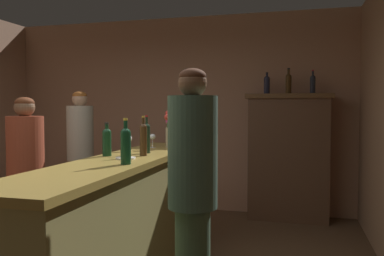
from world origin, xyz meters
name	(u,v)px	position (x,y,z in m)	size (l,w,h in m)	color
wall_back	(176,113)	(0.00, 3.03, 1.39)	(5.18, 0.12, 2.78)	tan
bar_counter	(124,223)	(0.41, 0.31, 0.54)	(0.58, 2.89, 1.07)	olive
display_cabinet	(288,154)	(1.64, 2.74, 0.86)	(1.10, 0.42, 1.65)	brown
wine_bottle_riesling	(143,138)	(0.50, 0.49, 1.22)	(0.06, 0.06, 0.34)	#452C17
wine_bottle_syrah	(147,137)	(0.46, 0.69, 1.21)	(0.06, 0.06, 0.34)	#1C3322
wine_bottle_rose	(107,140)	(0.22, 0.40, 1.20)	(0.08, 0.08, 0.28)	#143A1F
wine_bottle_chardonnay	(126,144)	(0.58, -0.02, 1.21)	(0.07, 0.07, 0.33)	#133E24
wine_glass_front	(152,138)	(0.33, 1.17, 1.17)	(0.07, 0.07, 0.14)	white
wine_glass_mid	(128,139)	(0.23, 0.80, 1.18)	(0.07, 0.07, 0.15)	white
flower_arrangement	(171,129)	(0.51, 1.22, 1.26)	(0.14, 0.13, 0.37)	tan
cheese_plate	(126,158)	(0.45, 0.26, 1.07)	(0.16, 0.16, 0.01)	white
display_bottle_left	(267,84)	(1.35, 2.74, 1.79)	(0.08, 0.08, 0.28)	#202236
display_bottle_midleft	(289,83)	(1.63, 2.74, 1.80)	(0.08, 0.08, 0.33)	#432D12
display_bottle_center	(313,83)	(1.93, 2.74, 1.79)	(0.07, 0.07, 0.30)	#202532
patron_tall	(26,169)	(-0.84, 0.74, 0.86)	(0.35, 0.35, 1.58)	gray
patron_redhead	(80,153)	(-0.80, 1.70, 0.93)	(0.32, 0.32, 1.67)	#416643
bartender	(193,194)	(1.15, -0.31, 0.95)	(0.30, 0.30, 1.70)	#436348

